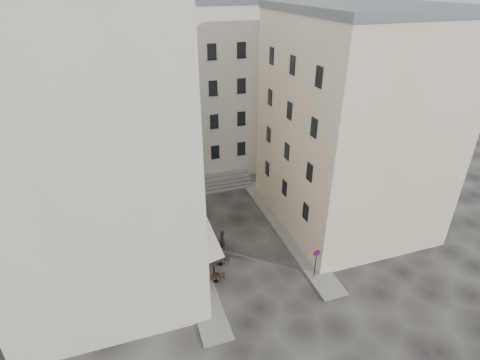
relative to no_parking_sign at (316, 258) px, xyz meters
name	(u,v)px	position (x,y,z in m)	size (l,w,h in m)	color
ground	(250,259)	(-3.93, 3.58, -1.94)	(90.00, 90.00, 0.00)	black
sidewalk_left	(185,241)	(-8.43, 7.58, -1.88)	(2.00, 22.00, 0.12)	slate
sidewalk_right	(285,228)	(0.57, 6.58, -1.88)	(2.00, 18.00, 0.12)	slate
building_left	(90,145)	(-14.43, 6.58, 8.37)	(12.20, 16.20, 20.60)	beige
building_right	(353,123)	(6.57, 7.08, 7.37)	(12.20, 14.20, 18.60)	beige
building_back	(184,89)	(-4.93, 22.58, 7.37)	(18.20, 10.20, 18.60)	beige
cafe_storefront	(194,244)	(-8.25, 4.58, -0.06)	(1.74, 7.30, 3.50)	#4D0F0B
stone_steps	(211,184)	(-3.93, 16.16, -1.54)	(9.00, 3.15, 0.80)	#605C5B
bollard_near	(214,271)	(-7.18, 2.58, -1.42)	(0.12, 0.12, 0.98)	black
bollard_mid	(203,244)	(-7.18, 6.08, -1.42)	(0.12, 0.12, 0.98)	black
bollard_far	(194,221)	(-7.18, 9.58, -1.42)	(0.12, 0.12, 0.98)	black
no_parking_sign	(316,258)	(0.00, 0.00, 0.00)	(0.63, 0.11, 2.74)	black
bistro_table_a	(216,277)	(-7.19, 1.99, -1.50)	(1.23, 0.58, 0.87)	black
bistro_table_b	(220,260)	(-6.35, 3.73, -1.45)	(1.38, 0.64, 0.97)	black
bistro_table_c	(205,252)	(-7.26, 5.09, -1.51)	(1.20, 0.56, 0.84)	black
bistro_table_d	(209,241)	(-6.62, 6.45, -1.52)	(1.18, 0.55, 0.83)	black
bistro_table_e	(202,232)	(-6.91, 7.80, -1.49)	(1.24, 0.58, 0.87)	black
pedestrian	(222,239)	(-5.64, 5.69, -1.06)	(0.64, 0.42, 1.77)	black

